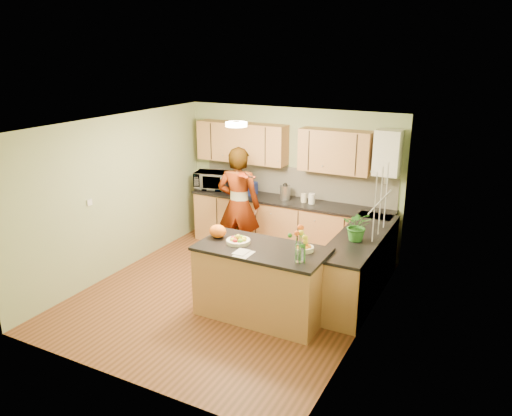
% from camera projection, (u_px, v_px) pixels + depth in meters
% --- Properties ---
extents(floor, '(4.50, 4.50, 0.00)m').
position_uv_depth(floor, '(228.00, 294.00, 7.35)').
color(floor, '#573218').
rests_on(floor, ground).
extents(ceiling, '(4.00, 4.50, 0.02)m').
position_uv_depth(ceiling, '(225.00, 124.00, 6.59)').
color(ceiling, white).
rests_on(ceiling, wall_back).
extents(wall_back, '(4.00, 0.02, 2.50)m').
position_uv_depth(wall_back, '(291.00, 178.00, 8.87)').
color(wall_back, '#97AA79').
rests_on(wall_back, floor).
extents(wall_front, '(4.00, 0.02, 2.50)m').
position_uv_depth(wall_front, '(114.00, 276.00, 5.07)').
color(wall_front, '#97AA79').
rests_on(wall_front, floor).
extents(wall_left, '(0.02, 4.50, 2.50)m').
position_uv_depth(wall_left, '(117.00, 195.00, 7.85)').
color(wall_left, '#97AA79').
rests_on(wall_left, floor).
extents(wall_right, '(0.02, 4.50, 2.50)m').
position_uv_depth(wall_right, '(368.00, 238.00, 6.09)').
color(wall_right, '#97AA79').
rests_on(wall_right, floor).
extents(back_counter, '(3.64, 0.62, 0.94)m').
position_uv_depth(back_counter, '(289.00, 226.00, 8.81)').
color(back_counter, '#A36C41').
rests_on(back_counter, floor).
extents(right_counter, '(0.62, 2.24, 0.94)m').
position_uv_depth(right_counter, '(359.00, 266.00, 7.18)').
color(right_counter, '#A36C41').
rests_on(right_counter, floor).
extents(splashback, '(3.60, 0.02, 0.52)m').
position_uv_depth(splashback, '(296.00, 182.00, 8.83)').
color(splashback, beige).
rests_on(splashback, back_counter).
extents(upper_cabinets, '(3.20, 0.34, 0.70)m').
position_uv_depth(upper_cabinets, '(279.00, 146.00, 8.62)').
color(upper_cabinets, '#A36C41').
rests_on(upper_cabinets, wall_back).
extents(boiler, '(0.40, 0.30, 0.86)m').
position_uv_depth(boiler, '(388.00, 153.00, 7.80)').
color(boiler, white).
rests_on(boiler, wall_back).
extents(window_right, '(0.01, 1.30, 1.05)m').
position_uv_depth(window_right, '(381.00, 201.00, 6.51)').
color(window_right, white).
rests_on(window_right, wall_right).
extents(light_switch, '(0.02, 0.09, 0.09)m').
position_uv_depth(light_switch, '(89.00, 202.00, 7.32)').
color(light_switch, white).
rests_on(light_switch, wall_left).
extents(ceiling_lamp, '(0.30, 0.30, 0.07)m').
position_uv_depth(ceiling_lamp, '(236.00, 124.00, 6.86)').
color(ceiling_lamp, '#FFEABF').
rests_on(ceiling_lamp, ceiling).
extents(peninsula_island, '(1.71, 0.88, 0.98)m').
position_uv_depth(peninsula_island, '(262.00, 282.00, 6.64)').
color(peninsula_island, '#A36C41').
rests_on(peninsula_island, floor).
extents(fruit_dish, '(0.32, 0.32, 0.11)m').
position_uv_depth(fruit_dish, '(238.00, 240.00, 6.63)').
color(fruit_dish, '#F2E5C1').
rests_on(fruit_dish, peninsula_island).
extents(orange_bowl, '(0.21, 0.21, 0.12)m').
position_uv_depth(orange_bowl, '(305.00, 247.00, 6.36)').
color(orange_bowl, '#F2E5C1').
rests_on(orange_bowl, peninsula_island).
extents(flower_vase, '(0.26, 0.26, 0.49)m').
position_uv_depth(flower_vase, '(300.00, 236.00, 5.98)').
color(flower_vase, silver).
rests_on(flower_vase, peninsula_island).
extents(orange_bag, '(0.27, 0.24, 0.18)m').
position_uv_depth(orange_bag, '(218.00, 231.00, 6.81)').
color(orange_bag, orange).
rests_on(orange_bag, peninsula_island).
extents(papers, '(0.20, 0.27, 0.01)m').
position_uv_depth(papers, '(244.00, 254.00, 6.28)').
color(papers, silver).
rests_on(papers, peninsula_island).
extents(violinist, '(0.80, 0.60, 1.97)m').
position_uv_depth(violinist, '(239.00, 206.00, 8.23)').
color(violinist, tan).
rests_on(violinist, floor).
extents(violin, '(0.57, 0.49, 0.14)m').
position_uv_depth(violin, '(243.00, 175.00, 7.78)').
color(violin, '#4F1504').
rests_on(violin, violinist).
extents(microwave, '(0.67, 0.53, 0.33)m').
position_uv_depth(microwave, '(212.00, 180.00, 9.32)').
color(microwave, white).
rests_on(microwave, back_counter).
extents(blue_box, '(0.31, 0.24, 0.23)m').
position_uv_depth(blue_box, '(248.00, 188.00, 8.98)').
color(blue_box, navy).
rests_on(blue_box, back_counter).
extents(kettle, '(0.18, 0.18, 0.34)m').
position_uv_depth(kettle, '(285.00, 192.00, 8.69)').
color(kettle, '#BCBCC1').
rests_on(kettle, back_counter).
extents(jar_cream, '(0.12, 0.12, 0.15)m').
position_uv_depth(jar_cream, '(304.00, 198.00, 8.54)').
color(jar_cream, '#F2E5C1').
rests_on(jar_cream, back_counter).
extents(jar_white, '(0.15, 0.15, 0.17)m').
position_uv_depth(jar_white, '(312.00, 199.00, 8.45)').
color(jar_white, white).
rests_on(jar_white, back_counter).
extents(potted_plant, '(0.45, 0.41, 0.43)m').
position_uv_depth(potted_plant, '(358.00, 226.00, 6.78)').
color(potted_plant, '#2F7527').
rests_on(potted_plant, right_counter).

